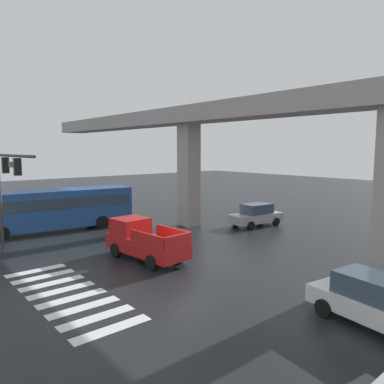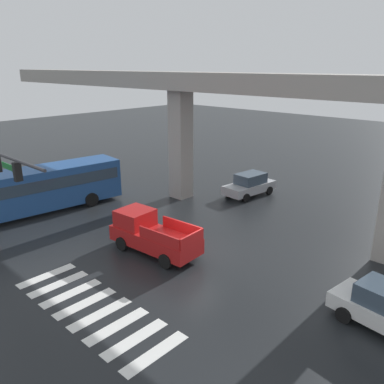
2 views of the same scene
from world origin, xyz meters
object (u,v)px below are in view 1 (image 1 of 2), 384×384
sedan_silver (256,215)px  sedan_white (374,301)px  traffic_signal_mast (7,179)px  pickup_truck (143,241)px  city_bus (56,207)px

sedan_silver → sedan_white: size_ratio=0.99×
sedan_silver → traffic_signal_mast: 17.53m
traffic_signal_mast → pickup_truck: bearing=52.0°
sedan_silver → traffic_signal_mast: (-2.73, -16.95, 3.54)m
city_bus → sedan_silver: bearing=56.0°
sedan_silver → pickup_truck: bearing=-81.9°
city_bus → sedan_silver: size_ratio=2.47×
pickup_truck → sedan_white: (11.49, 1.72, -0.14)m
pickup_truck → traffic_signal_mast: (-4.35, -5.57, 3.40)m
pickup_truck → sedan_white: size_ratio=1.16×
pickup_truck → sedan_silver: pickup_truck is taller
sedan_silver → traffic_signal_mast: size_ratio=0.69×
city_bus → sedan_white: size_ratio=2.45×
pickup_truck → city_bus: 10.08m
pickup_truck → sedan_silver: bearing=98.1°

